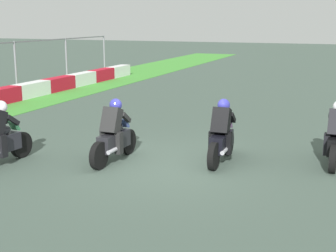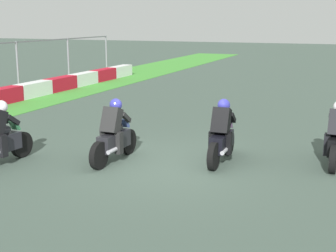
{
  "view_description": "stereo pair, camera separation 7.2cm",
  "coord_description": "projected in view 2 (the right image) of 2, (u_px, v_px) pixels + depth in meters",
  "views": [
    {
      "loc": [
        -10.15,
        -4.07,
        3.35
      ],
      "look_at": [
        0.13,
        0.01,
        0.9
      ],
      "focal_mm": 51.84,
      "sensor_mm": 36.0,
      "label": 1
    },
    {
      "loc": [
        -10.13,
        -4.13,
        3.35
      ],
      "look_at": [
        0.13,
        0.01,
        0.9
      ],
      "focal_mm": 51.84,
      "sensor_mm": 36.0,
      "label": 2
    }
  ],
  "objects": [
    {
      "name": "ground_plane",
      "position": [
        166.0,
        164.0,
        11.4
      ],
      "size": [
        120.0,
        120.0,
        0.0
      ],
      "primitive_type": "plane",
      "color": "#3F5046"
    },
    {
      "name": "rider_lane_d",
      "position": [
        0.0,
        139.0,
        11.26
      ],
      "size": [
        2.04,
        0.55,
        1.51
      ],
      "rotation": [
        0.0,
        0.0,
        -0.07
      ],
      "color": "black",
      "rests_on": "ground_plane"
    },
    {
      "name": "rider_lane_c",
      "position": [
        114.0,
        136.0,
        11.54
      ],
      "size": [
        2.04,
        0.54,
        1.51
      ],
      "rotation": [
        0.0,
        0.0,
        -0.03
      ],
      "color": "black",
      "rests_on": "ground_plane"
    },
    {
      "name": "rider_lane_b",
      "position": [
        222.0,
        136.0,
        11.48
      ],
      "size": [
        2.04,
        0.54,
        1.51
      ],
      "rotation": [
        0.0,
        0.0,
        0.02
      ],
      "color": "black",
      "rests_on": "ground_plane"
    }
  ]
}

